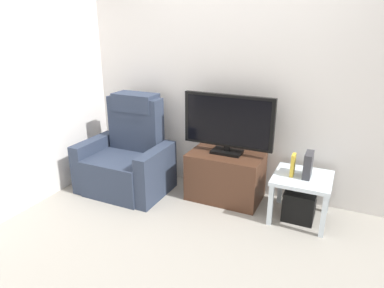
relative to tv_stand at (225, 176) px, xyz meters
name	(u,v)px	position (x,y,z in m)	size (l,w,h in m)	color
ground_plane	(199,239)	(0.06, -0.82, -0.26)	(6.40, 6.40, 0.00)	#9E998E
wall_back	(243,77)	(0.06, 0.31, 1.04)	(6.40, 0.06, 2.60)	silver
wall_side	(27,80)	(-1.82, -0.82, 1.04)	(0.06, 4.48, 2.60)	silver
tv_stand	(225,176)	(0.00, 0.00, 0.00)	(0.78, 0.49, 0.52)	#4C2D1E
television	(228,123)	(0.00, 0.02, 0.60)	(0.97, 0.20, 0.63)	black
recliner_armchair	(128,158)	(-1.11, -0.23, 0.11)	(0.98, 0.78, 1.08)	#2D384C
side_table	(302,183)	(0.81, -0.08, 0.12)	(0.54, 0.54, 0.45)	silver
subwoofer_box	(299,205)	(0.81, -0.08, -0.12)	(0.29, 0.29, 0.29)	black
book_upright	(293,165)	(0.71, -0.10, 0.30)	(0.03, 0.11, 0.22)	gold
game_console	(308,165)	(0.84, -0.07, 0.31)	(0.07, 0.20, 0.24)	#333338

